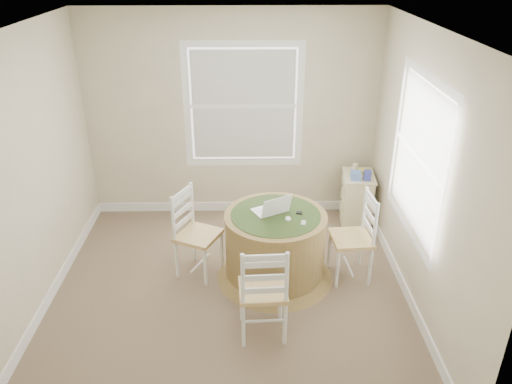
{
  "coord_description": "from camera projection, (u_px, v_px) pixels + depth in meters",
  "views": [
    {
      "loc": [
        0.2,
        -4.13,
        3.2
      ],
      "look_at": [
        0.28,
        0.45,
        0.93
      ],
      "focal_mm": 35.0,
      "sensor_mm": 36.0,
      "label": 1
    }
  ],
  "objects": [
    {
      "name": "corner_chest",
      "position": [
        356.0,
        199.0,
        6.26
      ],
      "size": [
        0.43,
        0.55,
        0.67
      ],
      "rotation": [
        0.0,
        0.0,
        -0.1
      ],
      "color": "beige",
      "rests_on": "ground"
    },
    {
      "name": "tissue_box",
      "position": [
        356.0,
        175.0,
        6.0
      ],
      "size": [
        0.13,
        0.13,
        0.1
      ],
      "primitive_type": "cube",
      "rotation": [
        0.0,
        0.0,
        -0.1
      ],
      "color": "#577CC9",
      "rests_on": "corner_chest"
    },
    {
      "name": "laptop",
      "position": [
        271.0,
        209.0,
        5.09
      ],
      "size": [
        0.43,
        0.41,
        0.23
      ],
      "rotation": [
        0.0,
        0.0,
        3.63
      ],
      "color": "white",
      "rests_on": "round_table"
    },
    {
      "name": "keys",
      "position": [
        299.0,
        213.0,
        5.07
      ],
      "size": [
        0.07,
        0.06,
        0.02
      ],
      "primitive_type": "cube",
      "rotation": [
        0.0,
        0.0,
        -0.2
      ],
      "color": "black",
      "rests_on": "round_table"
    },
    {
      "name": "round_table",
      "position": [
        275.0,
        243.0,
        5.2
      ],
      "size": [
        1.23,
        1.23,
        0.76
      ],
      "rotation": [
        0.0,
        0.0,
        -0.2
      ],
      "color": "olive",
      "rests_on": "ground"
    },
    {
      "name": "phone",
      "position": [
        303.0,
        223.0,
        4.9
      ],
      "size": [
        0.06,
        0.1,
        0.02
      ],
      "primitive_type": "cube",
      "rotation": [
        0.0,
        0.0,
        -0.2
      ],
      "color": "#B7BABF",
      "rests_on": "round_table"
    },
    {
      "name": "chair_right",
      "position": [
        351.0,
        238.0,
        5.18
      ],
      "size": [
        0.43,
        0.45,
        0.95
      ],
      "primitive_type": null,
      "rotation": [
        0.0,
        0.0,
        -1.49
      ],
      "color": "white",
      "rests_on": "ground"
    },
    {
      "name": "cup_cream",
      "position": [
        356.0,
        168.0,
        6.21
      ],
      "size": [
        0.07,
        0.07,
        0.09
      ],
      "primitive_type": "cylinder",
      "color": "beige",
      "rests_on": "corner_chest"
    },
    {
      "name": "chair_left",
      "position": [
        198.0,
        235.0,
        5.23
      ],
      "size": [
        0.54,
        0.55,
        0.95
      ],
      "primitive_type": null,
      "rotation": [
        0.0,
        0.0,
        1.13
      ],
      "color": "white",
      "rests_on": "ground"
    },
    {
      "name": "mouse",
      "position": [
        288.0,
        219.0,
        4.96
      ],
      "size": [
        0.08,
        0.11,
        0.03
      ],
      "primitive_type": "ellipsoid",
      "rotation": [
        0.0,
        0.0,
        -0.2
      ],
      "color": "white",
      "rests_on": "round_table"
    },
    {
      "name": "box_blue",
      "position": [
        366.0,
        175.0,
        5.98
      ],
      "size": [
        0.09,
        0.09,
        0.12
      ],
      "primitive_type": "cube",
      "rotation": [
        0.0,
        0.0,
        -0.1
      ],
      "color": "#3840AA",
      "rests_on": "corner_chest"
    },
    {
      "name": "room",
      "position": [
        245.0,
        171.0,
        4.69
      ],
      "size": [
        3.64,
        3.64,
        2.64
      ],
      "color": "#75654A",
      "rests_on": "ground"
    },
    {
      "name": "chair_near",
      "position": [
        263.0,
        290.0,
        4.4
      ],
      "size": [
        0.44,
        0.42,
        0.95
      ],
      "primitive_type": null,
      "rotation": [
        0.0,
        0.0,
        3.19
      ],
      "color": "white",
      "rests_on": "ground"
    },
    {
      "name": "box_yellow",
      "position": [
        363.0,
        172.0,
        6.13
      ],
      "size": [
        0.16,
        0.11,
        0.06
      ],
      "primitive_type": "cube",
      "rotation": [
        0.0,
        0.0,
        -0.1
      ],
      "color": "gold",
      "rests_on": "corner_chest"
    }
  ]
}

